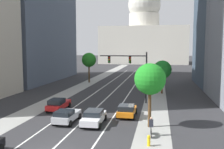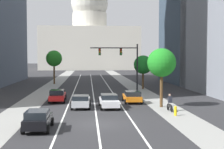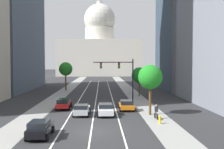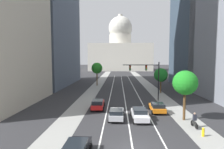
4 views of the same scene
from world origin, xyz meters
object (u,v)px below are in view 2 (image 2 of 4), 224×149
at_px(car_silver, 81,101).
at_px(car_orange, 132,97).
at_px(car_black, 38,119).
at_px(traffic_signal_mast, 123,59).
at_px(street_tree_mid_left, 54,59).
at_px(fire_hydrant, 175,111).
at_px(street_tree_far_right, 162,63).
at_px(capitol_building, 90,39).
at_px(car_red, 57,95).
at_px(street_tree_near_right, 143,65).
at_px(car_white, 109,101).
at_px(cyclist, 170,103).

xyz_separation_m(car_silver, car_orange, (5.89, 3.46, -0.00)).
xyz_separation_m(car_black, traffic_signal_mast, (8.62, 21.01, 4.29)).
relative_size(car_silver, street_tree_mid_left, 0.63).
xyz_separation_m(fire_hydrant, street_tree_far_right, (-0.15, 5.07, 4.28)).
bearing_deg(fire_hydrant, traffic_signal_mast, 100.64).
relative_size(capitol_building, car_orange, 10.30).
bearing_deg(car_silver, traffic_signal_mast, -25.58).
xyz_separation_m(car_red, street_tree_near_right, (12.86, 14.46, 3.30)).
distance_m(fire_hydrant, street_tree_near_right, 24.78).
xyz_separation_m(car_red, car_orange, (8.83, -1.55, -0.03)).
bearing_deg(street_tree_mid_left, traffic_signal_mast, -59.14).
relative_size(car_silver, street_tree_far_right, 0.67).
height_order(car_silver, car_orange, car_silver).
height_order(car_red, street_tree_far_right, street_tree_far_right).
height_order(car_red, traffic_signal_mast, traffic_signal_mast).
bearing_deg(street_tree_mid_left, car_silver, -78.93).
bearing_deg(street_tree_near_right, street_tree_far_right, -94.00).
relative_size(capitol_building, street_tree_near_right, 7.35).
distance_m(capitol_building, street_tree_far_right, 107.68).
bearing_deg(traffic_signal_mast, fire_hydrant, -79.36).
bearing_deg(capitol_building, street_tree_near_right, -84.50).
bearing_deg(street_tree_near_right, car_white, -109.68).
relative_size(traffic_signal_mast, street_tree_far_right, 1.14).
bearing_deg(street_tree_near_right, car_orange, -104.14).
xyz_separation_m(car_white, traffic_signal_mast, (2.73, 11.21, 4.32)).
bearing_deg(capitol_building, fire_hydrant, -86.31).
distance_m(car_white, car_silver, 2.95).
xyz_separation_m(car_white, car_orange, (2.95, 3.50, -0.02)).
xyz_separation_m(capitol_building, car_orange, (4.42, -103.70, -12.41)).
distance_m(capitol_building, car_black, 117.74).
distance_m(car_silver, street_tree_near_right, 22.11).
height_order(car_black, fire_hydrant, car_black).
relative_size(car_white, car_red, 0.99).
distance_m(car_black, car_orange, 15.97).
relative_size(capitol_building, street_tree_mid_left, 6.21).
xyz_separation_m(car_white, fire_hydrant, (5.77, -4.98, -0.29)).
height_order(car_black, cyclist, cyclist).
relative_size(fire_hydrant, street_tree_mid_left, 0.14).
bearing_deg(car_white, capitol_building, -0.59).
height_order(capitol_building, fire_hydrant, capitol_building).
bearing_deg(street_tree_near_right, cyclist, -92.87).
bearing_deg(street_tree_far_right, street_tree_near_right, 86.00).
relative_size(street_tree_near_right, street_tree_far_right, 0.90).
xyz_separation_m(car_black, street_tree_mid_left, (-3.07, 40.57, 4.26)).
height_order(car_red, cyclist, cyclist).
xyz_separation_m(cyclist, street_tree_far_right, (-0.25, 2.66, 3.89)).
relative_size(capitol_building, traffic_signal_mast, 5.77).
height_order(capitol_building, car_orange, capitol_building).
distance_m(car_orange, street_tree_mid_left, 30.06).
bearing_deg(cyclist, capitol_building, -0.28).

